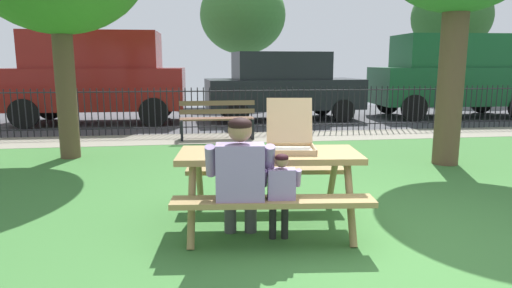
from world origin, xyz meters
TOP-DOWN VIEW (x-y plane):
  - ground at (0.00, 1.46)m, footprint 28.00×10.91m
  - cobblestone_walkway at (0.00, 6.21)m, footprint 28.00×1.40m
  - street_asphalt at (0.00, 10.03)m, footprint 28.00×6.23m
  - picnic_table_foreground at (-0.98, 0.70)m, footprint 1.94×1.66m
  - pizza_box_open at (-0.75, 0.80)m, footprint 0.56×0.63m
  - pizza_slice_on_table at (-1.26, 0.62)m, footprint 0.24×0.23m
  - adult_at_table at (-1.32, 0.23)m, footprint 0.63×0.62m
  - child_at_table at (-0.96, 0.17)m, footprint 0.36×0.36m
  - iron_fence_streetside at (0.00, 6.91)m, footprint 19.08×0.03m
  - park_bench_center at (-1.21, 6.08)m, footprint 1.61×0.48m
  - parked_car_left at (-4.30, 9.20)m, footprint 4.75×2.17m
  - parked_car_center at (0.85, 9.20)m, footprint 4.49×2.11m
  - parked_car_right at (6.11, 9.20)m, footprint 4.79×2.26m
  - far_tree_midleft at (0.36, 15.07)m, footprint 3.44×3.44m
  - far_tree_center at (9.39, 15.07)m, footprint 3.34×3.34m

SIDE VIEW (x-z plane):
  - ground at x=0.00m, z-range -0.02..0.00m
  - street_asphalt at x=0.00m, z-range -0.01..0.00m
  - cobblestone_walkway at x=0.00m, z-range -0.01..0.00m
  - park_bench_center at x=-1.21m, z-range -0.01..0.84m
  - child_at_table at x=-0.96m, z-range 0.09..0.96m
  - iron_fence_streetside at x=0.00m, z-range 0.01..1.09m
  - picnic_table_foreground at x=-0.98m, z-range 0.20..0.99m
  - adult_at_table at x=-1.32m, z-range 0.06..1.25m
  - pizza_slice_on_table at x=-1.26m, z-range 0.77..0.79m
  - pizza_box_open at x=-0.75m, z-range 0.63..1.15m
  - parked_car_center at x=0.85m, z-range 0.04..1.98m
  - parked_car_left at x=-4.30m, z-range 0.08..2.54m
  - parked_car_right at x=6.11m, z-range 0.08..2.54m
  - far_tree_midleft at x=0.36m, z-range 0.97..6.04m
  - far_tree_center at x=9.39m, z-range 1.01..6.09m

